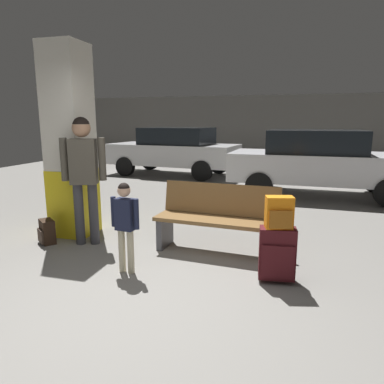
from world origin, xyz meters
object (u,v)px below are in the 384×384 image
child (125,218)px  backpack_bright (279,213)px  backpack_dark_floor (47,232)px  structural_pillar (70,143)px  suitcase (277,254)px  parked_car_far (174,150)px  bench (217,219)px  parked_car_near (319,161)px  adult (84,167)px

child → backpack_bright: bearing=7.1°
backpack_dark_floor → structural_pillar: bearing=75.0°
suitcase → child: size_ratio=0.58×
parked_car_far → backpack_bright: bearing=-63.6°
bench → parked_car_near: (1.55, 4.17, 0.36)m
suitcase → bench: bearing=137.7°
adult → parked_car_far: bearing=97.7°
structural_pillar → backpack_dark_floor: bearing=-105.0°
backpack_bright → structural_pillar: bearing=163.8°
structural_pillar → adult: 0.64m
structural_pillar → parked_car_near: bearing=46.6°
structural_pillar → child: (1.40, -1.10, -0.75)m
structural_pillar → adult: size_ratio=1.59×
structural_pillar → backpack_bright: (3.06, -0.89, -0.62)m
backpack_dark_floor → parked_car_far: 6.71m
bench → parked_car_far: bearing=113.1°
adult → parked_car_near: (3.37, 4.39, -0.29)m
backpack_bright → backpack_dark_floor: bearing=173.1°
adult → backpack_dark_floor: (-0.57, -0.14, -0.92)m
parked_car_near → structural_pillar: bearing=-133.4°
structural_pillar → bench: bearing=-3.9°
backpack_bright → child: (-1.67, -0.21, -0.13)m
parked_car_near → child: bearing=-115.2°
backpack_bright → backpack_dark_floor: 3.28m
structural_pillar → backpack_bright: structural_pillar is taller
child → parked_car_far: (-1.84, 7.27, 0.16)m
adult → suitcase: bearing=-11.3°
adult → backpack_dark_floor: 1.09m
child → parked_car_near: parked_car_near is taller
structural_pillar → bench: (2.25, -0.15, -0.95)m
structural_pillar → child: bearing=-38.2°
parked_car_near → backpack_dark_floor: bearing=-131.0°
adult → bench: bearing=6.7°
backpack_bright → parked_car_near: bearing=81.4°
bench → parked_car_near: parked_car_near is taller
backpack_bright → adult: adult is taller
structural_pillar → adult: (0.44, -0.37, -0.30)m
bench → suitcase: (0.81, -0.74, -0.12)m
suitcase → parked_car_far: 7.90m
child → parked_car_near: 5.66m
suitcase → child: 1.71m
bench → parked_car_far: 6.88m
structural_pillar → adult: bearing=-40.1°
child → structural_pillar: bearing=141.8°
child → bench: bearing=47.9°
child → backpack_dark_floor: size_ratio=3.08×
child → parked_car_far: bearing=104.2°
backpack_dark_floor → parked_car_near: bearing=49.0°
child → parked_car_far: size_ratio=0.24×
bench → backpack_dark_floor: bearing=-171.6°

